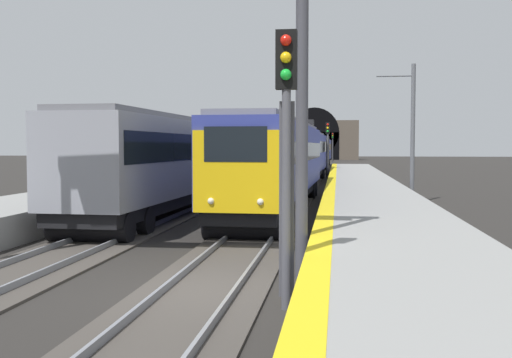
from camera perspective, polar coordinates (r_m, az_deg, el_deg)
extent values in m
plane|color=#282623|center=(12.47, -5.09, -10.66)|extent=(320.00, 320.00, 0.00)
cube|color=gray|center=(12.15, 14.31, -8.80)|extent=(112.00, 3.97, 0.96)
cube|color=yellow|center=(11.98, 6.01, -6.53)|extent=(112.00, 0.50, 0.01)
cube|color=#423D38|center=(12.46, -5.09, -10.53)|extent=(160.00, 2.67, 0.06)
cube|color=gray|center=(12.62, -8.32, -9.89)|extent=(160.00, 0.07, 0.15)
cube|color=gray|center=(12.30, -1.78, -10.19)|extent=(160.00, 0.07, 0.15)
cube|color=gray|center=(13.80, -21.11, -8.93)|extent=(160.00, 0.07, 0.15)
cube|color=navy|center=(27.34, 2.08, 2.04)|extent=(19.43, 3.26, 2.91)
cube|color=black|center=(27.33, 2.08, 2.63)|extent=(18.66, 3.27, 0.82)
cube|color=slate|center=(27.35, 2.08, 5.30)|extent=(18.84, 2.84, 0.20)
cube|color=black|center=(27.42, 2.07, -1.40)|extent=(19.03, 2.92, 0.52)
cylinder|color=black|center=(19.00, -1.25, -4.42)|extent=(1.01, 2.51, 0.94)
cylinder|color=black|center=(20.76, -0.33, -3.78)|extent=(1.01, 2.51, 0.94)
cylinder|color=black|center=(34.18, 3.52, -1.05)|extent=(1.01, 2.51, 0.94)
cylinder|color=black|center=(35.96, 3.82, -0.84)|extent=(1.01, 2.51, 0.94)
cube|color=#E5B20F|center=(17.75, -1.93, 0.70)|extent=(0.19, 2.60, 2.45)
cube|color=black|center=(17.68, -1.96, 3.31)|extent=(0.09, 1.89, 1.05)
sphere|color=#F2EACC|center=(17.62, 0.41, -2.18)|extent=(0.20, 0.20, 0.20)
sphere|color=#F2EACC|center=(17.91, -4.29, -2.10)|extent=(0.20, 0.20, 0.20)
cube|color=navy|center=(47.13, 4.47, 2.50)|extent=(19.43, 3.26, 2.91)
cube|color=black|center=(47.12, 4.47, 3.05)|extent=(18.66, 3.27, 0.91)
cube|color=slate|center=(47.13, 4.48, 4.39)|extent=(18.84, 2.84, 0.20)
cube|color=black|center=(47.17, 4.46, 0.51)|extent=(19.03, 2.92, 0.52)
cylinder|color=black|center=(38.59, 3.35, -0.57)|extent=(1.01, 2.51, 0.94)
cylinder|color=black|center=(40.37, 3.62, -0.41)|extent=(1.01, 2.51, 0.94)
cylinder|color=black|center=(54.02, 5.08, 0.49)|extent=(1.01, 2.51, 0.94)
cylinder|color=black|center=(55.81, 5.22, 0.57)|extent=(1.01, 2.51, 0.94)
cube|color=navy|center=(66.95, 5.44, 2.69)|extent=(19.43, 3.26, 2.91)
cube|color=black|center=(66.95, 5.45, 3.11)|extent=(18.66, 3.27, 0.96)
cube|color=slate|center=(66.96, 5.45, 4.02)|extent=(18.84, 2.84, 0.20)
cube|color=black|center=(66.99, 5.44, 1.29)|extent=(19.03, 2.92, 0.52)
cylinder|color=black|center=(58.55, 4.86, 0.70)|extent=(1.01, 2.51, 0.94)
cylinder|color=black|center=(60.34, 5.00, 0.77)|extent=(1.01, 2.51, 0.94)
cylinder|color=black|center=(73.66, 5.79, 1.20)|extent=(1.01, 2.51, 0.94)
cylinder|color=black|center=(75.45, 5.88, 1.24)|extent=(1.01, 2.51, 0.94)
cube|color=navy|center=(86.79, 5.97, 2.79)|extent=(19.43, 3.26, 2.91)
cube|color=black|center=(86.79, 5.98, 3.04)|extent=(18.66, 3.27, 0.92)
cube|color=slate|center=(86.79, 5.98, 3.82)|extent=(18.84, 2.84, 0.20)
cube|color=black|center=(86.81, 5.97, 1.71)|extent=(19.03, 2.92, 0.52)
cylinder|color=black|center=(78.12, 5.58, 1.31)|extent=(1.01, 2.51, 0.94)
cylinder|color=black|center=(79.91, 5.67, 1.35)|extent=(1.01, 2.51, 0.94)
cylinder|color=black|center=(93.74, 6.22, 1.61)|extent=(1.01, 2.51, 0.94)
cylinder|color=black|center=(95.54, 6.28, 1.64)|extent=(1.01, 2.51, 0.94)
cube|color=black|center=(47.15, 4.48, 5.06)|extent=(1.35, 1.66, 0.90)
cube|color=gray|center=(26.47, -8.22, 2.10)|extent=(18.26, 3.35, 2.98)
cube|color=black|center=(26.46, -8.23, 3.02)|extent=(17.54, 3.36, 1.02)
cube|color=slate|center=(26.49, -8.25, 5.55)|extent=(17.71, 2.91, 0.20)
cube|color=black|center=(26.55, -8.19, -1.54)|extent=(17.89, 3.00, 0.53)
cylinder|color=black|center=(34.24, -4.15, -1.03)|extent=(1.03, 2.63, 0.96)
cylinder|color=black|center=(32.50, -4.89, -1.26)|extent=(1.03, 2.63, 0.96)
cylinder|color=black|center=(20.82, -13.34, -3.81)|extent=(1.03, 2.63, 0.96)
cylinder|color=black|center=(19.18, -15.42, -4.43)|extent=(1.03, 2.63, 0.96)
cube|color=yellow|center=(35.28, -3.72, 2.19)|extent=(0.20, 2.72, 2.74)
cube|color=black|center=(35.33, -3.70, 3.35)|extent=(0.10, 1.98, 1.07)
sphere|color=#F2EACC|center=(35.56, -4.91, 0.54)|extent=(0.20, 0.20, 0.20)
sphere|color=#F2EACC|center=(35.20, -2.46, 0.53)|extent=(0.20, 0.20, 0.20)
cube|color=gray|center=(44.84, -1.59, 2.55)|extent=(18.26, 3.35, 2.98)
cube|color=black|center=(44.83, -1.59, 2.94)|extent=(17.54, 3.36, 1.04)
cube|color=slate|center=(44.85, -1.60, 4.59)|extent=(17.71, 2.91, 0.20)
cube|color=black|center=(44.89, -1.59, 0.40)|extent=(17.89, 3.00, 0.53)
cylinder|color=black|center=(52.52, 0.02, 0.44)|extent=(1.03, 2.63, 0.96)
cylinder|color=black|center=(50.74, -0.31, 0.34)|extent=(1.03, 2.63, 0.96)
cylinder|color=black|center=(39.09, -3.25, -0.50)|extent=(1.03, 2.63, 0.96)
cylinder|color=black|center=(37.34, -3.86, -0.68)|extent=(1.03, 2.63, 0.96)
cube|color=gray|center=(63.46, 1.17, 2.73)|extent=(18.26, 3.35, 2.98)
cube|color=black|center=(63.45, 1.17, 3.14)|extent=(17.54, 3.36, 1.03)
cube|color=slate|center=(63.46, 1.17, 4.17)|extent=(17.71, 2.91, 0.20)
cube|color=black|center=(63.49, 1.16, 1.21)|extent=(17.89, 3.00, 0.53)
cylinder|color=black|center=(71.37, 2.08, 1.16)|extent=(1.03, 2.63, 0.96)
cylinder|color=black|center=(69.59, 1.89, 1.11)|extent=(1.03, 2.63, 0.96)
cylinder|color=black|center=(57.43, 0.28, 0.67)|extent=(1.03, 2.63, 0.96)
cylinder|color=black|center=(55.65, -0.01, 0.59)|extent=(1.03, 2.63, 0.96)
cube|color=black|center=(44.86, -1.60, 5.29)|extent=(1.35, 1.73, 0.90)
cylinder|color=#4C4C54|center=(10.87, 2.87, -2.05)|extent=(0.16, 0.16, 3.98)
cube|color=black|center=(10.93, 2.90, 11.21)|extent=(0.20, 0.38, 1.05)
cube|color=#4C4C54|center=(11.01, 2.93, -1.98)|extent=(0.04, 0.28, 3.58)
sphere|color=red|center=(10.86, 2.85, 13.00)|extent=(0.20, 0.20, 0.20)
sphere|color=yellow|center=(10.81, 2.85, 11.43)|extent=(0.20, 0.20, 0.20)
sphere|color=green|center=(10.77, 2.84, 9.85)|extent=(0.20, 0.20, 0.20)
cylinder|color=#4C4C54|center=(54.61, 6.79, 2.13)|extent=(0.16, 0.16, 4.03)
cube|color=black|center=(54.62, 6.81, 4.80)|extent=(0.20, 0.38, 1.05)
cube|color=#4C4C54|center=(54.75, 6.79, 2.14)|extent=(0.04, 0.28, 3.63)
sphere|color=red|center=(54.50, 6.81, 5.15)|extent=(0.20, 0.20, 0.20)
sphere|color=yellow|center=(54.49, 6.81, 4.83)|extent=(0.20, 0.20, 0.20)
sphere|color=green|center=(54.49, 6.80, 4.52)|extent=(0.20, 0.20, 0.20)
cylinder|color=#38383D|center=(105.83, 7.26, 2.67)|extent=(0.16, 0.16, 4.22)
cube|color=black|center=(105.84, 7.27, 4.10)|extent=(0.20, 0.38, 1.05)
cube|color=#38383D|center=(105.97, 7.26, 2.67)|extent=(0.04, 0.28, 3.80)
sphere|color=red|center=(105.72, 7.27, 4.27)|extent=(0.20, 0.20, 0.20)
sphere|color=yellow|center=(105.71, 7.27, 4.11)|extent=(0.20, 0.20, 0.20)
sphere|color=green|center=(105.71, 7.27, 3.95)|extent=(0.20, 0.20, 0.20)
cylinder|color=#3F3F47|center=(13.47, 4.36, 5.50)|extent=(0.28, 0.28, 7.06)
cube|color=#51473D|center=(130.09, 5.56, 3.69)|extent=(2.44, 18.73, 8.39)
cube|color=black|center=(128.82, 5.54, 3.13)|extent=(0.12, 10.49, 5.88)
cylinder|color=black|center=(128.85, 5.55, 4.44)|extent=(0.12, 10.49, 10.49)
cylinder|color=#595B60|center=(31.72, 14.62, 4.12)|extent=(0.22, 0.22, 7.13)
cylinder|color=#595B60|center=(31.82, 13.02, 9.49)|extent=(0.08, 1.85, 0.08)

